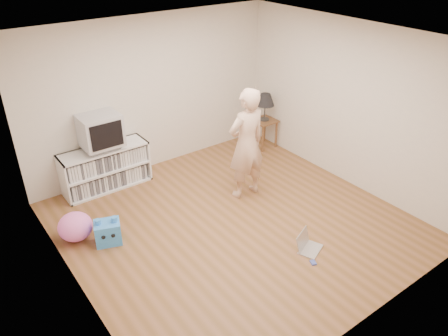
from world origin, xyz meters
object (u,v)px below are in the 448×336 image
Objects in this scene: dvd_deck at (102,147)px; table_lamp at (265,100)px; media_unit at (105,168)px; plush_pink at (75,227)px; laptop at (307,245)px; side_table at (264,126)px; crt_tv at (100,130)px; person at (247,144)px; plush_blue at (108,232)px.

table_lamp is at bearing -6.93° from dvd_deck.
media_unit is 3.04× the size of plush_pink.
side_table is at bearing 37.07° from laptop.
person reaches higher than crt_tv.
plush_blue is (-0.57, -1.36, -0.57)m from dvd_deck.
table_lamp is at bearing -6.87° from crt_tv.
media_unit is 2.72× the size of table_lamp.
crt_tv reaches higher than laptop.
table_lamp is at bearing 37.07° from laptop.
side_table is 1.30× the size of laptop.
dvd_deck is at bearing 48.85° from plush_pink.
dvd_deck is 2.26m from person.
media_unit is 1.38m from plush_pink.
laptop is at bearing -64.21° from media_unit.
dvd_deck is (-0.00, -0.02, 0.39)m from media_unit.
laptop is at bearing -40.46° from plush_pink.
table_lamp is at bearing 0.00° from side_table.
plush_pink is at bearing 116.89° from laptop.
laptop is (-1.56, -2.68, -0.35)m from side_table.
media_unit is 3.11× the size of dvd_deck.
table_lamp is 0.29× the size of person.
side_table is at bearing 9.42° from plush_pink.
table_lamp is at bearing -138.73° from person.
table_lamp is (0.00, 0.00, 0.53)m from side_table.
media_unit is 3.32× the size of laptop.
media_unit is 3.13m from table_lamp.
table_lamp reaches higher than side_table.
media_unit reaches higher than side_table.
person is at bearing -41.81° from dvd_deck.
crt_tv is at bearing -90.00° from media_unit.
table_lamp reaches higher than dvd_deck.
laptop is (-1.56, -2.68, -0.88)m from table_lamp.
table_lamp is 1.12× the size of plush_pink.
side_table is at bearing -7.22° from media_unit.
person is at bearing -42.10° from media_unit.
person is 2.37m from plush_blue.
laptop is 0.91× the size of plush_pink.
crt_tv is (-0.00, -0.02, 0.67)m from media_unit.
plush_blue is (-3.62, -0.99, -0.78)m from table_lamp.
table_lamp is at bearing -7.22° from media_unit.
dvd_deck is 0.87× the size of table_lamp.
side_table is (3.05, -0.37, -0.32)m from dvd_deck.
media_unit is 3.42m from laptop.
plush_pink is at bearing -131.15° from dvd_deck.
dvd_deck is 3.46m from laptop.
dvd_deck is 0.29m from crt_tv.
crt_tv is 1.09× the size of side_table.
laptop is 2.66m from plush_blue.
side_table reaches higher than plush_blue.
laptop is (1.48, -3.05, -0.67)m from dvd_deck.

